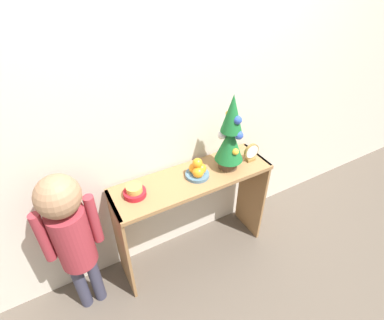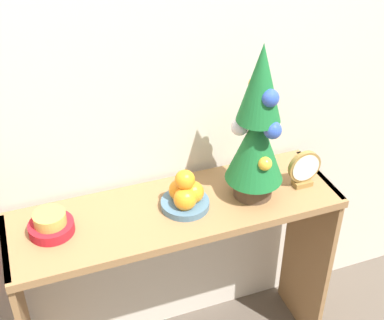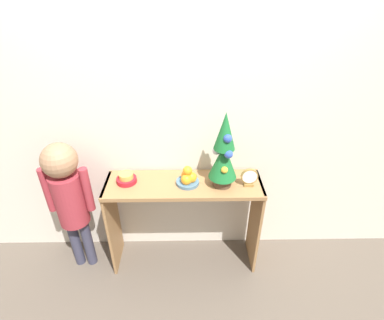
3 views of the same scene
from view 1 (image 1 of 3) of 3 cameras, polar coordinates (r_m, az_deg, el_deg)
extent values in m
plane|color=brown|center=(2.60, 2.17, -19.49)|extent=(12.00, 12.00, 0.00)
cube|color=beige|center=(2.02, -2.90, 9.94)|extent=(7.00, 0.05, 2.50)
cube|color=olive|center=(2.10, 0.19, -3.55)|extent=(1.16, 0.35, 0.03)
cube|color=olive|center=(2.25, -13.17, -15.76)|extent=(0.02, 0.32, 0.81)
cube|color=olive|center=(2.62, 11.20, -6.20)|extent=(0.02, 0.32, 0.81)
cylinder|color=#4C3828|center=(2.19, 6.88, -0.75)|extent=(0.14, 0.14, 0.05)
cylinder|color=brown|center=(2.16, 6.96, 0.20)|extent=(0.02, 0.02, 0.04)
cone|color=#19662D|center=(2.09, 7.23, 3.21)|extent=(0.20, 0.20, 0.26)
cone|color=#19662D|center=(1.97, 7.73, 8.83)|extent=(0.15, 0.15, 0.26)
sphere|color=gold|center=(2.01, 7.04, 8.76)|extent=(0.05, 0.05, 0.05)
sphere|color=#2D4CA8|center=(2.01, 8.93, 4.67)|extent=(0.06, 0.06, 0.06)
sphere|color=gold|center=(2.06, 8.28, 1.58)|extent=(0.05, 0.05, 0.05)
sphere|color=#2D4CA8|center=(1.96, 8.68, 7.53)|extent=(0.06, 0.06, 0.06)
sphere|color=silver|center=(2.05, 5.70, 4.77)|extent=(0.06, 0.06, 0.06)
sphere|color=#2D4CA8|center=(2.04, 6.91, 7.42)|extent=(0.06, 0.06, 0.06)
cylinder|color=#476B84|center=(2.09, 1.02, -2.82)|extent=(0.17, 0.17, 0.03)
sphere|color=orange|center=(2.08, 1.68, -1.67)|extent=(0.08, 0.08, 0.08)
sphere|color=orange|center=(2.08, 0.47, -1.59)|extent=(0.08, 0.08, 0.08)
sphere|color=orange|center=(2.05, 1.18, -2.38)|extent=(0.08, 0.08, 0.08)
sphere|color=orange|center=(2.03, 1.05, -0.57)|extent=(0.07, 0.07, 0.07)
cylinder|color=#AD1923|center=(1.98, -10.83, -6.21)|extent=(0.15, 0.15, 0.04)
cylinder|color=gold|center=(1.95, -10.95, -5.38)|extent=(0.10, 0.10, 0.04)
cube|color=olive|center=(2.29, 11.03, 0.16)|extent=(0.07, 0.04, 0.02)
cylinder|color=olive|center=(2.25, 11.23, 1.64)|extent=(0.12, 0.02, 0.12)
cylinder|color=white|center=(2.24, 11.39, 1.52)|extent=(0.11, 0.00, 0.11)
cylinder|color=#38384C|center=(2.35, -20.44, -21.26)|extent=(0.08, 0.08, 0.48)
cylinder|color=#38384C|center=(2.35, -17.92, -20.52)|extent=(0.08, 0.08, 0.48)
cylinder|color=#992D38|center=(2.00, -21.77, -13.61)|extent=(0.23, 0.23, 0.43)
sphere|color=#997051|center=(1.77, -24.19, -6.34)|extent=(0.25, 0.25, 0.25)
cylinder|color=#992D38|center=(1.95, -26.51, -13.12)|extent=(0.06, 0.06, 0.37)
cylinder|color=#992D38|center=(1.94, -18.19, -10.68)|extent=(0.06, 0.06, 0.37)
camera|label=2|loc=(0.39, 47.11, -0.32)|focal=50.00mm
camera|label=3|loc=(0.91, 85.08, 2.21)|focal=28.00mm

